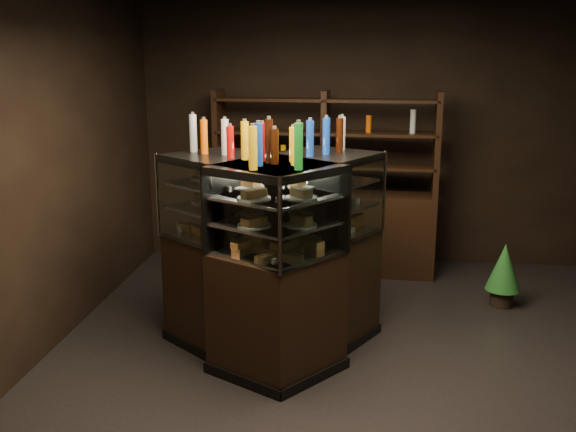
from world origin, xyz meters
name	(u,v)px	position (x,y,z in m)	size (l,w,h in m)	color
ground	(357,351)	(0.00, 0.00, 0.00)	(5.00, 5.00, 0.00)	black
room_shell	(364,112)	(0.00, 0.00, 1.94)	(5.02, 5.02, 3.01)	black
display_case	(275,291)	(-0.67, -0.08, 0.53)	(1.87, 1.64, 1.60)	black
food_display	(274,214)	(-0.67, -0.09, 1.16)	(1.38, 1.23, 0.49)	#D08C4A
bottles_top	(274,140)	(-0.67, -0.08, 1.73)	(1.21, 1.09, 0.30)	#0F38B2
potted_conifer	(504,266)	(1.39, 1.14, 0.40)	(0.33, 0.33, 0.71)	black
back_shelving	(324,218)	(-0.38, 2.05, 0.61)	(2.45, 0.59, 2.00)	black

